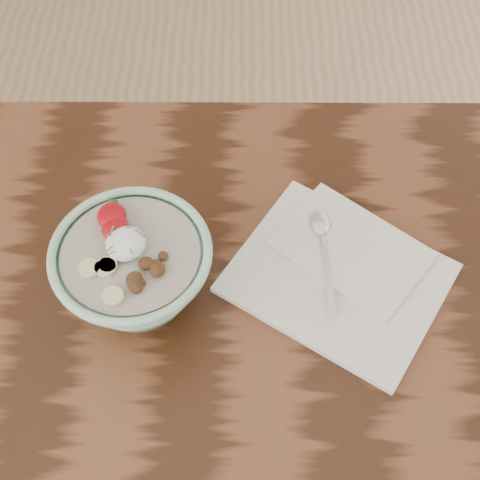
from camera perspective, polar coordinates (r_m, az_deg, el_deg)
name	(u,v)px	position (r cm, az deg, el deg)	size (l,w,h in cm)	color
table	(194,366)	(100.76, -3.93, -10.68)	(160.00, 90.00, 75.00)	#331A0C
breakfast_bowl	(134,270)	(90.01, -9.01, -2.55)	(21.14, 21.14, 13.83)	#9FD6B5
napkin	(341,272)	(97.30, 8.59, -2.69)	(36.48, 34.82, 1.76)	white
spoon	(322,236)	(98.52, 6.98, 0.30)	(3.29, 17.92, 0.93)	silver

